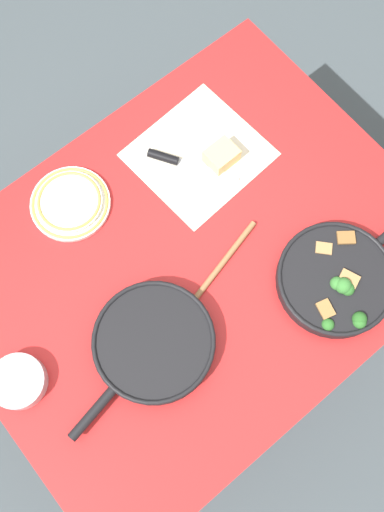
{
  "coord_description": "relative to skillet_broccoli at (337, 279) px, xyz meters",
  "views": [
    {
      "loc": [
        0.28,
        0.34,
        2.14
      ],
      "look_at": [
        0.0,
        0.0,
        0.75
      ],
      "focal_mm": 40.0,
      "sensor_mm": 36.0,
      "label": 1
    }
  ],
  "objects": [
    {
      "name": "cheese_block",
      "position": [
        0.0,
        -0.45,
        -0.0
      ],
      "size": [
        0.08,
        0.07,
        0.05
      ],
      "color": "#EFD67A",
      "rests_on": "dining_table_red"
    },
    {
      "name": "wooden_spoon",
      "position": [
        0.29,
        -0.19,
        -0.02
      ],
      "size": [
        0.4,
        0.12,
        0.02
      ],
      "rotation": [
        0.0,
        0.0,
        0.23
      ],
      "color": "#996B42",
      "rests_on": "dining_table_red"
    },
    {
      "name": "ground_plane",
      "position": [
        0.24,
        -0.28,
        -0.76
      ],
      "size": [
        14.0,
        14.0,
        0.0
      ],
      "primitive_type": "plane",
      "color": "#424C51"
    },
    {
      "name": "prep_bowl_steel",
      "position": [
        0.76,
        -0.3,
        -0.01
      ],
      "size": [
        0.13,
        0.13,
        0.04
      ],
      "color": "#B7B7BC",
      "rests_on": "dining_table_red"
    },
    {
      "name": "skillet_eggs",
      "position": [
        0.45,
        -0.17,
        0.0
      ],
      "size": [
        0.43,
        0.3,
        0.06
      ],
      "rotation": [
        0.0,
        0.0,
        0.19
      ],
      "color": "black",
      "rests_on": "dining_table_red"
    },
    {
      "name": "parchment_sheet",
      "position": [
        0.04,
        -0.5,
        -0.02
      ],
      "size": [
        0.35,
        0.33,
        0.0
      ],
      "color": "silver",
      "rests_on": "dining_table_red"
    },
    {
      "name": "dining_table_red",
      "position": [
        0.24,
        -0.28,
        -0.1
      ],
      "size": [
        1.22,
        0.95,
        0.73
      ],
      "color": "red",
      "rests_on": "ground_plane"
    },
    {
      "name": "skillet_broccoli",
      "position": [
        0.0,
        0.0,
        0.0
      ],
      "size": [
        0.41,
        0.3,
        0.07
      ],
      "rotation": [
        0.0,
        0.0,
        3.14
      ],
      "color": "black",
      "rests_on": "dining_table_red"
    },
    {
      "name": "grater_knife",
      "position": [
        0.09,
        -0.51,
        -0.02
      ],
      "size": [
        0.16,
        0.23,
        0.02
      ],
      "rotation": [
        0.0,
        0.0,
        2.12
      ],
      "color": "silver",
      "rests_on": "dining_table_red"
    },
    {
      "name": "dinner_plate_stack",
      "position": [
        0.39,
        -0.6,
        -0.01
      ],
      "size": [
        0.21,
        0.21,
        0.03
      ],
      "color": "silver",
      "rests_on": "dining_table_red"
    }
  ]
}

